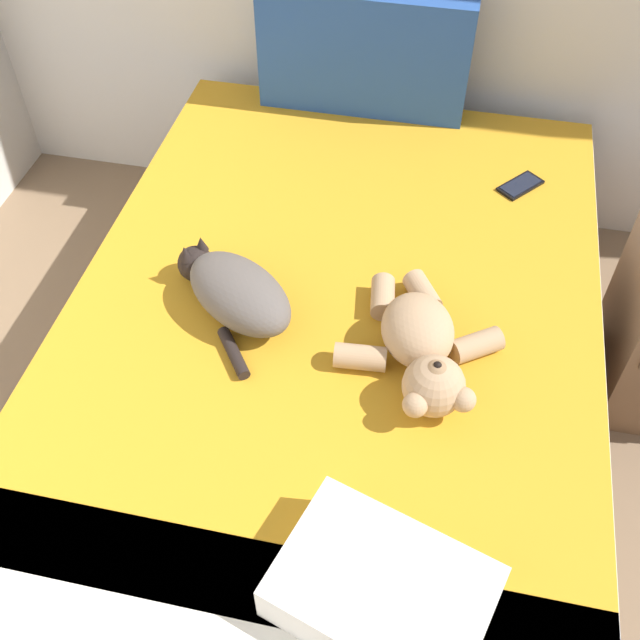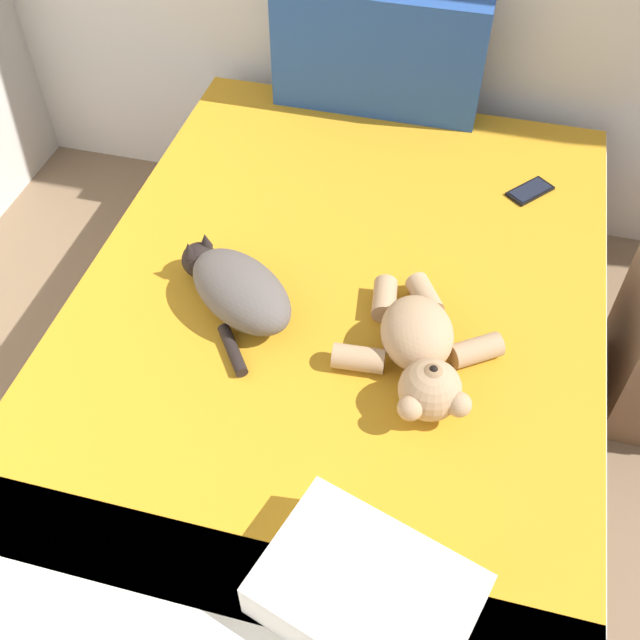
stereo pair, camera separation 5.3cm
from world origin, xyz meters
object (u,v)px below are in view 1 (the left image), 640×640
Objects in this scene: bed at (333,362)px; cat at (235,291)px; cell_phone at (520,185)px; patterned_cushion at (364,52)px; throw_pillow at (382,592)px; teddy_bear at (422,347)px.

cat reaches higher than bed.
cat is 1.00m from cell_phone.
bed is 1.07m from patterned_cushion.
patterned_cushion is 1.77m from throw_pillow.
patterned_cushion is at bearing 148.68° from cell_phone.
bed is 0.88m from throw_pillow.
throw_pillow is (-0.00, -0.61, -0.01)m from teddy_bear.
teddy_bear is 0.81m from cell_phone.
teddy_bear reaches higher than cat.
bed is at bearing 107.60° from throw_pillow.
cat is 0.86m from throw_pillow.
throw_pillow is (-0.23, -1.39, 0.05)m from cell_phone.
teddy_bear is at bearing -9.77° from cat.
cell_phone is 0.40× the size of throw_pillow.
patterned_cushion is 4.44× the size of cell_phone.
cell_phone is at bearing 80.65° from throw_pillow.
bed is at bearing 18.55° from cat.
teddy_bear is at bearing -73.12° from patterned_cushion.
teddy_bear is 3.14× the size of cell_phone.
patterned_cushion is (-0.09, 0.95, 0.48)m from bed.
teddy_bear is (0.50, -0.09, -0.00)m from cat.
bed is 5.22× the size of throw_pillow.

